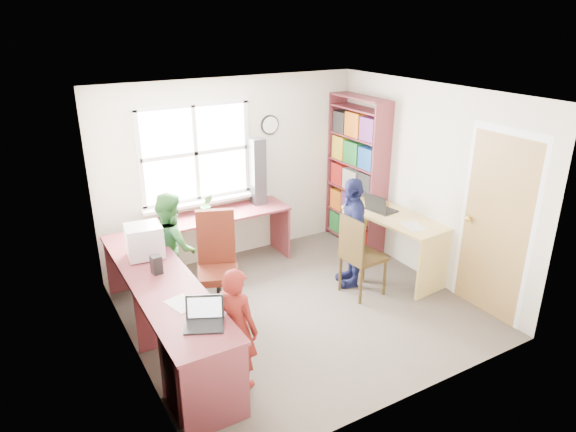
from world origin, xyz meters
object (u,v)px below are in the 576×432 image
at_px(person_green, 172,247).
at_px(crt_monitor, 145,241).
at_px(potted_plant, 207,205).
at_px(cd_tower, 258,172).
at_px(laptop_left, 204,318).
at_px(bookshelf, 356,176).
at_px(wooden_chair, 359,253).
at_px(right_desk, 395,232).
at_px(swivel_chair, 218,269).
at_px(person_navy, 352,232).
at_px(l_desk, 196,319).
at_px(laptop_right, 379,207).
at_px(person_red, 237,328).

bearing_deg(person_green, crt_monitor, 129.59).
bearing_deg(potted_plant, cd_tower, 6.75).
bearing_deg(laptop_left, cd_tower, 79.89).
bearing_deg(bookshelf, wooden_chair, -125.36).
distance_m(right_desk, swivel_chair, 2.29).
relative_size(right_desk, swivel_chair, 1.23).
bearing_deg(swivel_chair, bookshelf, 37.33).
distance_m(person_green, person_navy, 2.12).
xyz_separation_m(wooden_chair, crt_monitor, (-2.25, 0.71, 0.39)).
relative_size(wooden_chair, crt_monitor, 2.54).
xyz_separation_m(l_desk, right_desk, (2.81, 0.45, 0.11)).
bearing_deg(swivel_chair, potted_plant, 94.85).
height_order(bookshelf, potted_plant, bookshelf).
relative_size(l_desk, right_desk, 2.10).
bearing_deg(laptop_right, l_desk, 95.03).
relative_size(swivel_chair, person_navy, 0.84).
relative_size(cd_tower, person_red, 0.76).
relative_size(crt_monitor, potted_plant, 1.38).
bearing_deg(laptop_right, right_desk, -169.37).
relative_size(laptop_left, laptop_right, 1.01).
relative_size(l_desk, person_red, 2.55).
xyz_separation_m(laptop_right, person_navy, (-0.55, -0.18, -0.16)).
height_order(l_desk, cd_tower, cd_tower).
xyz_separation_m(l_desk, wooden_chair, (2.07, 0.23, 0.09)).
xyz_separation_m(right_desk, swivel_chair, (-2.27, 0.31, -0.07)).
distance_m(bookshelf, laptop_left, 3.67).
bearing_deg(crt_monitor, swivel_chair, -7.54).
bearing_deg(right_desk, potted_plant, 142.68).
bearing_deg(laptop_left, person_red, 34.22).
bearing_deg(wooden_chair, laptop_right, 31.38).
xyz_separation_m(l_desk, laptop_right, (2.73, 0.68, 0.38)).
bearing_deg(cd_tower, right_desk, -46.50).
height_order(potted_plant, person_green, person_green).
relative_size(laptop_left, person_red, 0.34).
distance_m(wooden_chair, laptop_left, 2.33).
relative_size(person_red, person_navy, 0.85).
relative_size(bookshelf, potted_plant, 7.37).
bearing_deg(right_desk, person_navy, 169.68).
bearing_deg(person_red, right_desk, -100.93).
height_order(l_desk, person_navy, person_navy).
distance_m(right_desk, laptop_left, 3.09).
height_order(swivel_chair, cd_tower, cd_tower).
relative_size(crt_monitor, person_red, 0.34).
xyz_separation_m(laptop_left, person_green, (0.30, 1.78, -0.15)).
relative_size(right_desk, bookshelf, 0.67).
bearing_deg(crt_monitor, laptop_left, -80.77).
xyz_separation_m(wooden_chair, potted_plant, (-1.26, 1.47, 0.35)).
xyz_separation_m(right_desk, laptop_left, (-2.92, -0.99, 0.23)).
relative_size(potted_plant, person_red, 0.25).
xyz_separation_m(person_red, person_navy, (1.98, 1.00, 0.10)).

